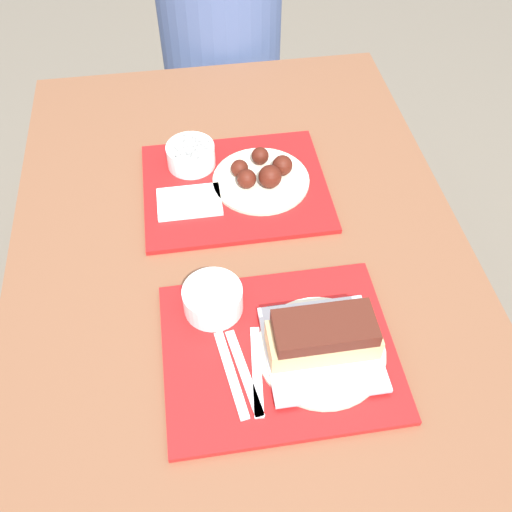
{
  "coord_description": "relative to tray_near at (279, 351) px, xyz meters",
  "views": [
    {
      "loc": [
        -0.08,
        -0.73,
        1.66
      ],
      "look_at": [
        0.02,
        -0.04,
        0.82
      ],
      "focal_mm": 40.0,
      "sensor_mm": 36.0,
      "label": 1
    }
  ],
  "objects": [
    {
      "name": "bowl_coleslaw_far",
      "position": [
        -0.11,
        0.51,
        0.04
      ],
      "size": [
        0.11,
        0.11,
        0.05
      ],
      "color": "white",
      "rests_on": "tray_far"
    },
    {
      "name": "condiment_packet",
      "position": [
        0.01,
        0.07,
        0.01
      ],
      "size": [
        0.04,
        0.03,
        0.01
      ],
      "color": "#3F3F47",
      "rests_on": "tray_near"
    },
    {
      "name": "plastic_fork_near",
      "position": [
        -0.07,
        -0.04,
        0.01
      ],
      "size": [
        0.05,
        0.17,
        0.0
      ],
      "color": "white",
      "rests_on": "tray_near"
    },
    {
      "name": "napkin_far",
      "position": [
        -0.13,
        0.39,
        0.01
      ],
      "size": [
        0.14,
        0.1,
        0.01
      ],
      "color": "white",
      "rests_on": "tray_far"
    },
    {
      "name": "plastic_knife_near",
      "position": [
        -0.04,
        -0.04,
        0.01
      ],
      "size": [
        0.03,
        0.17,
        0.0
      ],
      "color": "white",
      "rests_on": "tray_near"
    },
    {
      "name": "plastic_spoon_near",
      "position": [
        -0.09,
        -0.04,
        0.01
      ],
      "size": [
        0.04,
        0.17,
        0.0
      ],
      "color": "white",
      "rests_on": "tray_near"
    },
    {
      "name": "picnic_bench_far",
      "position": [
        -0.03,
        1.15,
        -0.39
      ],
      "size": [
        0.89,
        0.28,
        0.47
      ],
      "color": "brown",
      "rests_on": "ground_plane"
    },
    {
      "name": "tray_far",
      "position": [
        -0.02,
        0.43,
        0.0
      ],
      "size": [
        0.4,
        0.33,
        0.01
      ],
      "color": "red",
      "rests_on": "picnic_table"
    },
    {
      "name": "bowl_coleslaw_near",
      "position": [
        -0.1,
        0.11,
        0.04
      ],
      "size": [
        0.11,
        0.11,
        0.05
      ],
      "color": "white",
      "rests_on": "tray_near"
    },
    {
      "name": "brisket_sandwich_plate",
      "position": [
        0.07,
        -0.02,
        0.04
      ],
      "size": [
        0.22,
        0.22,
        0.09
      ],
      "color": "beige",
      "rests_on": "tray_near"
    },
    {
      "name": "picnic_table",
      "position": [
        -0.03,
        0.23,
        -0.11
      ],
      "size": [
        0.93,
        1.41,
        0.78
      ],
      "color": "brown",
      "rests_on": "ground_plane"
    },
    {
      "name": "ground_plane",
      "position": [
        -0.03,
        0.23,
        -0.78
      ],
      "size": [
        12.0,
        12.0,
        0.0
      ],
      "primitive_type": "plane",
      "color": "#706656"
    },
    {
      "name": "person_seated_across",
      "position": [
        0.02,
        1.15,
        -0.02
      ],
      "size": [
        0.37,
        0.37,
        0.71
      ],
      "color": "#4C6093",
      "rests_on": "picnic_bench_far"
    },
    {
      "name": "wings_plate_far",
      "position": [
        0.04,
        0.43,
        0.02
      ],
      "size": [
        0.22,
        0.22,
        0.06
      ],
      "color": "beige",
      "rests_on": "tray_far"
    },
    {
      "name": "tray_near",
      "position": [
        0.0,
        0.0,
        0.0
      ],
      "size": [
        0.4,
        0.33,
        0.01
      ],
      "color": "red",
      "rests_on": "picnic_table"
    }
  ]
}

